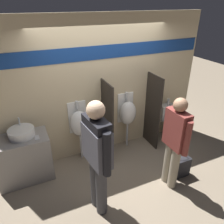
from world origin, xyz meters
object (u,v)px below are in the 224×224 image
object	(u,v)px
urinal_near_counter	(79,123)
urinal_far	(128,113)
shopping_bag	(181,167)
cell_phone	(37,138)
toilet	(171,127)
person_with_lanyard	(175,140)
person_in_vest	(97,152)
sink_basin	(21,133)

from	to	relation	value
urinal_near_counter	urinal_far	bearing A→B (deg)	0.00
urinal_near_counter	shopping_bag	world-z (taller)	urinal_near_counter
urinal_near_counter	shopping_bag	distance (m)	2.03
cell_phone	urinal_far	size ratio (longest dim) A/B	0.11
toilet	person_with_lanyard	xyz separation A→B (m)	(-0.88, -1.12, 0.59)
urinal_near_counter	toilet	xyz separation A→B (m)	(2.06, -0.19, -0.49)
person_with_lanyard	shopping_bag	world-z (taller)	person_with_lanyard
cell_phone	urinal_far	world-z (taller)	urinal_far
urinal_far	urinal_near_counter	bearing A→B (deg)	180.00
urinal_far	person_in_vest	size ratio (longest dim) A/B	0.68
sink_basin	person_in_vest	xyz separation A→B (m)	(0.90, -1.18, 0.14)
urinal_near_counter	urinal_far	size ratio (longest dim) A/B	1.00
urinal_far	person_with_lanyard	size ratio (longest dim) A/B	0.75
toilet	urinal_far	bearing A→B (deg)	169.80
urinal_far	toilet	size ratio (longest dim) A/B	1.33
cell_phone	urinal_near_counter	xyz separation A→B (m)	(0.79, 0.25, -0.05)
person_with_lanyard	shopping_bag	size ratio (longest dim) A/B	3.19
person_in_vest	cell_phone	bearing A→B (deg)	26.55
sink_basin	toilet	bearing A→B (deg)	-1.79
sink_basin	person_in_vest	size ratio (longest dim) A/B	0.23
toilet	person_in_vest	size ratio (longest dim) A/B	0.51
person_with_lanyard	cell_phone	bearing A→B (deg)	60.28
sink_basin	urinal_far	size ratio (longest dim) A/B	0.35
shopping_bag	sink_basin	bearing A→B (deg)	155.40
urinal_near_counter	urinal_far	xyz separation A→B (m)	(1.03, 0.00, 0.00)
cell_phone	toilet	xyz separation A→B (m)	(2.85, 0.06, -0.54)
cell_phone	urinal_near_counter	world-z (taller)	urinal_near_counter
shopping_bag	toilet	bearing A→B (deg)	61.95
sink_basin	urinal_near_counter	bearing A→B (deg)	5.00
urinal_far	toilet	xyz separation A→B (m)	(1.03, -0.19, -0.49)
toilet	shopping_bag	xyz separation A→B (m)	(-0.56, -1.05, -0.11)
sink_basin	toilet	world-z (taller)	sink_basin
urinal_near_counter	shopping_bag	size ratio (longest dim) A/B	2.41
person_in_vest	shopping_bag	size ratio (longest dim) A/B	3.54
toilet	person_in_vest	bearing A→B (deg)	-153.33
toilet	person_with_lanyard	world-z (taller)	person_with_lanyard
urinal_far	shopping_bag	xyz separation A→B (m)	(0.47, -1.24, -0.60)
person_in_vest	shopping_bag	distance (m)	1.82
toilet	shopping_bag	bearing A→B (deg)	-118.05
cell_phone	person_with_lanyard	distance (m)	2.24
sink_basin	person_with_lanyard	bearing A→B (deg)	-29.03
person_with_lanyard	shopping_bag	xyz separation A→B (m)	(0.32, 0.07, -0.70)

